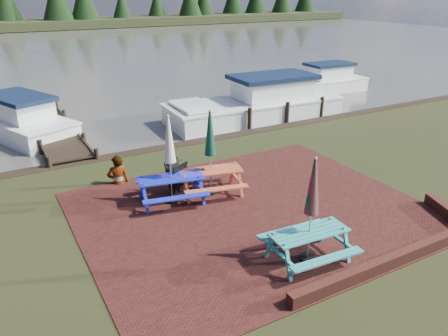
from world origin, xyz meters
name	(u,v)px	position (x,y,z in m)	size (l,w,h in m)	color
ground	(274,228)	(0.00, 0.00, 0.00)	(120.00, 120.00, 0.00)	black
paving	(253,211)	(0.00, 1.00, 0.01)	(9.00, 7.50, 0.02)	#391512
brick_wall	(412,246)	(2.15, -2.42, 0.15)	(6.21, 1.79, 0.30)	#4C1E16
water	(45,52)	(0.00, 37.00, 0.00)	(120.00, 60.00, 0.02)	#4D4942
far_treeline	(10,5)	(0.00, 66.00, 3.28)	(120.00, 10.00, 8.10)	black
picnic_table_teal	(310,227)	(-0.18, -1.51, 0.86)	(1.85, 1.67, 2.44)	teal
picnic_table_red	(210,166)	(-0.47, 2.56, 0.88)	(2.13, 1.97, 2.52)	#D35836
picnic_table_blue	(171,174)	(-1.69, 2.60, 0.88)	(2.09, 1.93, 2.52)	#1925C0
chalkboard	(176,177)	(-1.31, 3.12, 0.50)	(0.64, 0.81, 0.97)	black
jetty	(53,128)	(-3.50, 11.28, 0.11)	(1.76, 9.08, 1.00)	black
boat_jetty	(15,121)	(-4.85, 12.21, 0.39)	(4.71, 7.11, 1.95)	white
boat_near	(258,106)	(5.40, 8.99, 0.47)	(8.46, 3.23, 2.26)	white
boat_far	(321,83)	(11.89, 12.05, 0.36)	(6.03, 2.30, 1.86)	white
person	(116,156)	(-2.64, 4.58, 0.92)	(0.67, 0.44, 1.84)	gray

